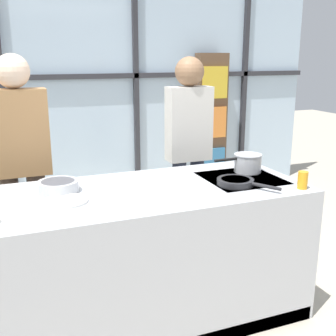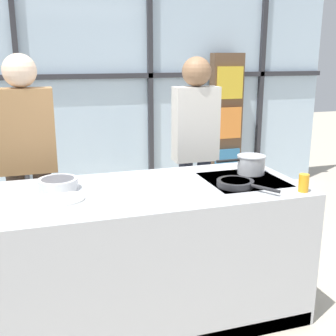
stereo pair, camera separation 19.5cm
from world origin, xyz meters
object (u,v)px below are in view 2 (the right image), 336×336
juice_glass_near (304,183)px  spectator_far_left (27,155)px  saucepan (251,164)px  mixing_bowl (58,184)px  spectator_center_left (195,143)px  white_plate (63,199)px  frying_pan (236,183)px

juice_glass_near → spectator_far_left: bearing=145.2°
saucepan → mixing_bowl: 1.38m
spectator_center_left → mixing_bowl: (-1.21, -0.65, -0.07)m
saucepan → white_plate: bearing=-172.3°
saucepan → juice_glass_near: bearing=-76.3°
spectator_far_left → frying_pan: 1.63m
spectator_center_left → spectator_far_left: bearing=0.0°
spectator_far_left → saucepan: (1.57, -0.69, -0.02)m
spectator_far_left → juice_glass_near: spectator_far_left is taller
white_plate → frying_pan: bearing=-3.6°
spectator_far_left → juice_glass_near: size_ratio=15.58×
frying_pan → white_plate: bearing=176.4°
spectator_far_left → mixing_bowl: size_ratio=6.97×
spectator_far_left → frying_pan: (1.33, -0.95, -0.07)m
juice_glass_near → white_plate: bearing=168.6°
spectator_far_left → spectator_center_left: bearing=-180.0°
frying_pan → white_plate: 1.12m
frying_pan → saucepan: size_ratio=1.06×
spectator_far_left → saucepan: bearing=156.3°
frying_pan → saucepan: saucepan is taller
spectator_center_left → juice_glass_near: size_ratio=15.37×
white_plate → mixing_bowl: bearing=93.1°
saucepan → spectator_center_left: bearing=103.9°
frying_pan → mixing_bowl: mixing_bowl is taller
saucepan → mixing_bowl: bearing=178.5°
white_plate → mixing_bowl: size_ratio=1.03×
white_plate → juice_glass_near: bearing=-11.4°
spectator_far_left → saucepan: spectator_far_left is taller
spectator_center_left → frying_pan: size_ratio=4.35×
white_plate → spectator_far_left: bearing=103.3°
spectator_far_left → juice_glass_near: 2.06m
frying_pan → mixing_bowl: bearing=165.6°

